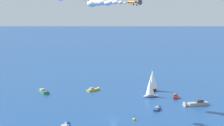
{
  "coord_description": "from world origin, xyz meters",
  "views": [
    {
      "loc": [
        65.5,
        148.2,
        41.79
      ],
      "look_at": [
        0.22,
        -0.73,
        21.36
      ],
      "focal_mm": 70.68,
      "sensor_mm": 36.0,
      "label": 1
    }
  ],
  "objects_px": {
    "sailboat_near_centre": "(152,80)",
    "motorboat_outer_ring_e": "(157,109)",
    "motorboat_far_port": "(195,104)",
    "biplane_lead": "(134,2)",
    "motorboat_outer_ring_d": "(94,90)",
    "marker_buoy": "(134,119)",
    "sailboat_inshore": "(150,88)",
    "motorboat_trailing": "(176,96)",
    "motorboat_outer_ring_f": "(44,92)"
  },
  "relations": [
    {
      "from": "motorboat_far_port",
      "to": "motorboat_outer_ring_e",
      "type": "height_order",
      "value": "motorboat_far_port"
    },
    {
      "from": "motorboat_far_port",
      "to": "motorboat_outer_ring_d",
      "type": "relative_size",
      "value": 1.4
    },
    {
      "from": "sailboat_near_centre",
      "to": "biplane_lead",
      "type": "height_order",
      "value": "biplane_lead"
    },
    {
      "from": "biplane_lead",
      "to": "sailboat_inshore",
      "type": "bearing_deg",
      "value": -128.66
    },
    {
      "from": "sailboat_near_centre",
      "to": "sailboat_inshore",
      "type": "xyz_separation_m",
      "value": [
        8.08,
        12.58,
        -1.04
      ]
    },
    {
      "from": "motorboat_outer_ring_e",
      "to": "marker_buoy",
      "type": "relative_size",
      "value": 2.88
    },
    {
      "from": "sailboat_near_centre",
      "to": "motorboat_outer_ring_d",
      "type": "xyz_separation_m",
      "value": [
        26.78,
        -12.72,
        -4.85
      ]
    },
    {
      "from": "sailboat_near_centre",
      "to": "motorboat_outer_ring_d",
      "type": "distance_m",
      "value": 30.04
    },
    {
      "from": "motorboat_outer_ring_e",
      "to": "biplane_lead",
      "type": "distance_m",
      "value": 45.64
    },
    {
      "from": "sailboat_near_centre",
      "to": "motorboat_far_port",
      "type": "distance_m",
      "value": 37.02
    },
    {
      "from": "sailboat_near_centre",
      "to": "motorboat_outer_ring_e",
      "type": "distance_m",
      "value": 41.39
    },
    {
      "from": "motorboat_trailing",
      "to": "biplane_lead",
      "type": "xyz_separation_m",
      "value": [
        33.16,
        22.57,
        43.44
      ]
    },
    {
      "from": "motorboat_far_port",
      "to": "biplane_lead",
      "type": "distance_m",
      "value": 53.62
    },
    {
      "from": "sailboat_near_centre",
      "to": "motorboat_far_port",
      "type": "height_order",
      "value": "sailboat_near_centre"
    },
    {
      "from": "motorboat_outer_ring_f",
      "to": "sailboat_inshore",
      "type": "bearing_deg",
      "value": 146.38
    },
    {
      "from": "marker_buoy",
      "to": "sailboat_near_centre",
      "type": "bearing_deg",
      "value": -125.43
    },
    {
      "from": "motorboat_trailing",
      "to": "motorboat_outer_ring_d",
      "type": "relative_size",
      "value": 0.99
    },
    {
      "from": "motorboat_outer_ring_d",
      "to": "marker_buoy",
      "type": "bearing_deg",
      "value": 82.97
    },
    {
      "from": "motorboat_far_port",
      "to": "biplane_lead",
      "type": "xyz_separation_m",
      "value": [
        31.43,
        4.48,
        43.21
      ]
    },
    {
      "from": "sailboat_inshore",
      "to": "motorboat_trailing",
      "type": "distance_m",
      "value": 12.5
    },
    {
      "from": "motorboat_outer_ring_e",
      "to": "marker_buoy",
      "type": "bearing_deg",
      "value": 34.67
    },
    {
      "from": "biplane_lead",
      "to": "marker_buoy",
      "type": "bearing_deg",
      "value": 64.63
    },
    {
      "from": "motorboat_trailing",
      "to": "motorboat_outer_ring_e",
      "type": "xyz_separation_m",
      "value": [
        20.18,
        18.3,
        -0.11
      ]
    },
    {
      "from": "sailboat_inshore",
      "to": "motorboat_outer_ring_f",
      "type": "height_order",
      "value": "sailboat_inshore"
    },
    {
      "from": "sailboat_near_centre",
      "to": "motorboat_outer_ring_e",
      "type": "relative_size",
      "value": 1.98
    },
    {
      "from": "motorboat_outer_ring_d",
      "to": "motorboat_outer_ring_e",
      "type": "distance_m",
      "value": 50.43
    },
    {
      "from": "sailboat_near_centre",
      "to": "motorboat_trailing",
      "type": "distance_m",
      "value": 19.38
    },
    {
      "from": "motorboat_outer_ring_d",
      "to": "motorboat_outer_ring_e",
      "type": "relative_size",
      "value": 1.32
    },
    {
      "from": "motorboat_far_port",
      "to": "motorboat_outer_ring_f",
      "type": "xyz_separation_m",
      "value": [
        52.1,
        -53.12,
        -0.15
      ]
    },
    {
      "from": "marker_buoy",
      "to": "biplane_lead",
      "type": "xyz_separation_m",
      "value": [
        -3.32,
        -7.01,
        43.68
      ]
    },
    {
      "from": "motorboat_outer_ring_d",
      "to": "sailboat_near_centre",
      "type": "bearing_deg",
      "value": 154.6
    },
    {
      "from": "motorboat_outer_ring_f",
      "to": "motorboat_far_port",
      "type": "bearing_deg",
      "value": 134.45
    },
    {
      "from": "sailboat_inshore",
      "to": "marker_buoy",
      "type": "height_order",
      "value": "sailboat_inshore"
    },
    {
      "from": "sailboat_near_centre",
      "to": "marker_buoy",
      "type": "distance_m",
      "value": 59.39
    },
    {
      "from": "motorboat_far_port",
      "to": "biplane_lead",
      "type": "relative_size",
      "value": 1.52
    },
    {
      "from": "motorboat_outer_ring_f",
      "to": "biplane_lead",
      "type": "distance_m",
      "value": 75.0
    },
    {
      "from": "sailboat_near_centre",
      "to": "motorboat_outer_ring_f",
      "type": "xyz_separation_m",
      "value": [
        51.65,
        -16.38,
        -4.76
      ]
    },
    {
      "from": "motorboat_far_port",
      "to": "motorboat_outer_ring_d",
      "type": "xyz_separation_m",
      "value": [
        27.23,
        -49.45,
        -0.24
      ]
    },
    {
      "from": "marker_buoy",
      "to": "motorboat_outer_ring_e",
      "type": "bearing_deg",
      "value": -145.33
    },
    {
      "from": "sailboat_near_centre",
      "to": "sailboat_inshore",
      "type": "height_order",
      "value": "sailboat_near_centre"
    },
    {
      "from": "sailboat_inshore",
      "to": "motorboat_outer_ring_f",
      "type": "bearing_deg",
      "value": -33.62
    },
    {
      "from": "sailboat_near_centre",
      "to": "motorboat_outer_ring_f",
      "type": "height_order",
      "value": "sailboat_near_centre"
    },
    {
      "from": "biplane_lead",
      "to": "motorboat_outer_ring_e",
      "type": "bearing_deg",
      "value": -161.79
    },
    {
      "from": "sailboat_near_centre",
      "to": "marker_buoy",
      "type": "height_order",
      "value": "sailboat_near_centre"
    },
    {
      "from": "motorboat_far_port",
      "to": "motorboat_outer_ring_d",
      "type": "bearing_deg",
      "value": -61.16
    },
    {
      "from": "sailboat_near_centre",
      "to": "marker_buoy",
      "type": "bearing_deg",
      "value": 54.57
    },
    {
      "from": "motorboat_outer_ring_f",
      "to": "sailboat_near_centre",
      "type": "bearing_deg",
      "value": 162.4
    },
    {
      "from": "sailboat_near_centre",
      "to": "motorboat_outer_ring_e",
      "type": "height_order",
      "value": "sailboat_near_centre"
    },
    {
      "from": "motorboat_outer_ring_e",
      "to": "biplane_lead",
      "type": "height_order",
      "value": "biplane_lead"
    },
    {
      "from": "motorboat_outer_ring_d",
      "to": "marker_buoy",
      "type": "distance_m",
      "value": 61.4
    }
  ]
}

